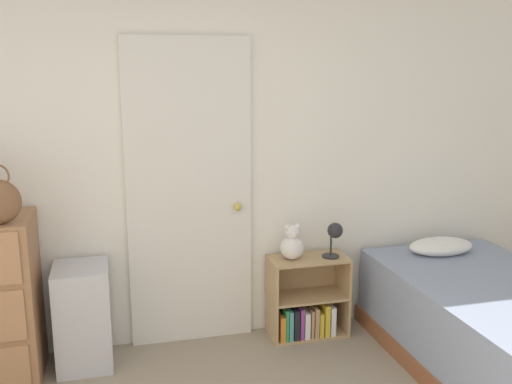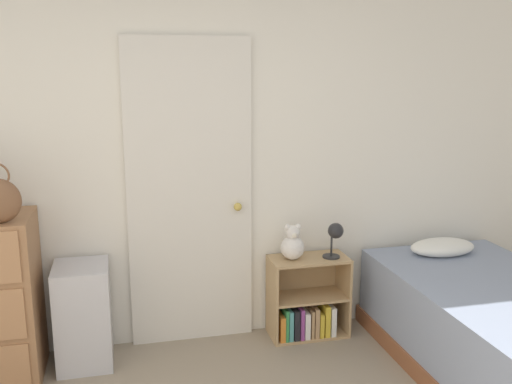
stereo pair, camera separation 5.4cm
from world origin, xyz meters
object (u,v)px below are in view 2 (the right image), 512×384
at_px(bookshelf, 306,306).
at_px(teddy_bear, 293,244).
at_px(storage_bin, 83,315).
at_px(bed, 497,330).
at_px(desk_lamp, 335,234).

bearing_deg(bookshelf, teddy_bear, 177.81).
bearing_deg(storage_bin, bed, -16.32).
xyz_separation_m(storage_bin, bookshelf, (1.52, 0.04, -0.12)).
distance_m(storage_bin, bed, 2.61).
bearing_deg(desk_lamp, bed, -42.80).
bearing_deg(storage_bin, bookshelf, 1.65).
xyz_separation_m(teddy_bear, desk_lamp, (0.29, -0.04, 0.06)).
bearing_deg(teddy_bear, bookshelf, -2.19).
bearing_deg(bed, storage_bin, 163.68).
xyz_separation_m(storage_bin, desk_lamp, (1.70, 0.01, 0.42)).
relative_size(storage_bin, bookshelf, 1.15).
bearing_deg(bookshelf, bed, -38.22).
bearing_deg(storage_bin, desk_lamp, 0.18).
relative_size(teddy_bear, bed, 0.14).
distance_m(teddy_bear, bed, 1.40).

